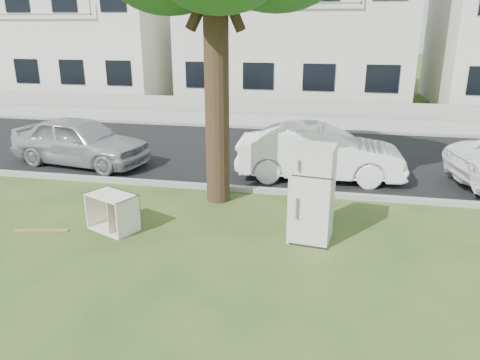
% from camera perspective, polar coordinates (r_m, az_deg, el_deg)
% --- Properties ---
extents(ground, '(120.00, 120.00, 0.00)m').
position_cam_1_polar(ground, '(9.24, -2.89, -6.46)').
color(ground, '#2C4518').
extents(road, '(120.00, 7.00, 0.01)m').
position_cam_1_polar(road, '(14.78, 2.77, 3.26)').
color(road, black).
rests_on(road, ground).
extents(kerb_near, '(120.00, 0.18, 0.12)m').
position_cam_1_polar(kerb_near, '(11.45, 0.09, -1.37)').
color(kerb_near, gray).
rests_on(kerb_near, ground).
extents(kerb_far, '(120.00, 0.18, 0.12)m').
position_cam_1_polar(kerb_far, '(18.20, 4.47, 6.14)').
color(kerb_far, gray).
rests_on(kerb_far, ground).
extents(sidewalk, '(120.00, 2.80, 0.01)m').
position_cam_1_polar(sidewalk, '(19.61, 5.00, 7.04)').
color(sidewalk, gray).
rests_on(sidewalk, ground).
extents(low_wall, '(120.00, 0.15, 0.70)m').
position_cam_1_polar(low_wall, '(21.11, 5.53, 8.81)').
color(low_wall, gray).
rests_on(low_wall, ground).
extents(townhouse_left, '(10.20, 8.16, 7.04)m').
position_cam_1_polar(townhouse_left, '(29.23, -18.33, 16.96)').
color(townhouse_left, silver).
rests_on(townhouse_left, ground).
extents(townhouse_center, '(11.22, 8.16, 7.44)m').
position_cam_1_polar(townhouse_center, '(25.69, 6.99, 18.06)').
color(townhouse_center, beige).
rests_on(townhouse_center, ground).
extents(fridge, '(0.84, 0.79, 1.83)m').
position_cam_1_polar(fridge, '(8.73, 8.76, -1.68)').
color(fridge, white).
rests_on(fridge, ground).
extents(cabinet, '(1.11, 0.93, 0.74)m').
position_cam_1_polar(cabinet, '(9.58, -15.23, -3.78)').
color(cabinet, white).
rests_on(cabinet, ground).
extents(plank_a, '(1.06, 0.31, 0.02)m').
position_cam_1_polar(plank_a, '(10.10, -23.08, -5.69)').
color(plank_a, '#876141').
rests_on(plank_a, ground).
extents(plank_b, '(0.77, 0.65, 0.02)m').
position_cam_1_polar(plank_b, '(9.91, -14.79, -5.24)').
color(plank_b, tan).
rests_on(plank_b, ground).
extents(plank_c, '(0.15, 0.85, 0.02)m').
position_cam_1_polar(plank_c, '(11.15, -14.75, -2.51)').
color(plank_c, tan).
rests_on(plank_c, ground).
extents(car_center, '(4.34, 1.69, 1.41)m').
position_cam_1_polar(car_center, '(12.37, 9.69, 3.31)').
color(car_center, white).
rests_on(car_center, ground).
extents(car_left, '(4.29, 2.30, 1.39)m').
position_cam_1_polar(car_left, '(14.24, -18.89, 4.54)').
color(car_left, '#9A9DA1').
rests_on(car_left, ground).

